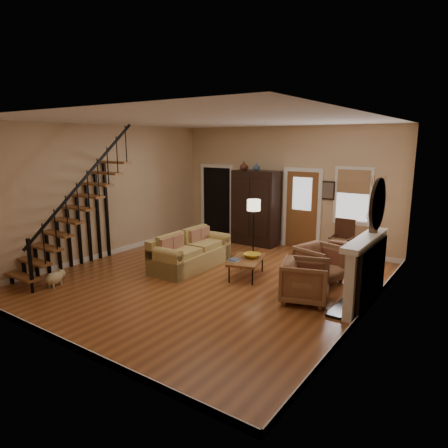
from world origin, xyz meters
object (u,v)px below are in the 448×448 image
Objects in this scene: sofa at (191,251)px; armchair_right at (320,264)px; side_chair at (341,240)px; armoire at (256,208)px; armchair_left at (305,281)px; coffee_table at (246,268)px; floor_lamp at (253,228)px.

armchair_right is at bearing 13.55° from sofa.
sofa is at bearing -136.83° from side_chair.
armoire is 2.82m from sofa.
armchair_left is at bearing -155.45° from armchair_right.
armchair_right is at bearing 23.69° from coffee_table.
armoire reaches higher than armchair_left.
sofa is (-0.15, -2.74, -0.66)m from armoire.
armchair_right reaches higher than coffee_table.
floor_lamp is (-0.69, 1.46, 0.53)m from coffee_table.
armoire reaches higher than floor_lamp.
side_chair is at bearing 41.55° from sofa.
coffee_table is at bearing -64.59° from floor_lamp.
sofa is at bearing -173.98° from coffee_table.
side_chair is at bearing 61.91° from coffee_table.
armoire is at bearing 85.19° from sofa.
armchair_right is at bearing -36.11° from armoire.
coffee_table is 1.05× the size of side_chair.
armoire is 1.01× the size of sofa.
armoire is 3.00m from coffee_table.
coffee_table is 0.73× the size of floor_lamp.
armchair_left is 1.17m from armchair_right.
coffee_table is at bearing -118.09° from side_chair.
coffee_table is 1.24× the size of armchair_right.
armchair_right is at bearing -85.40° from side_chair.
armchair_left is at bearing -83.81° from side_chair.
sofa is 2.95m from armchair_right.
armchair_right is 0.84× the size of side_chair.
armchair_left is (3.02, -0.39, -0.00)m from sofa.
armoire reaches higher than sofa.
coffee_table is (1.28, -2.58, -0.85)m from armoire.
side_chair is (-0.32, 2.92, 0.12)m from armchair_left.
sofa is 1.45m from coffee_table.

